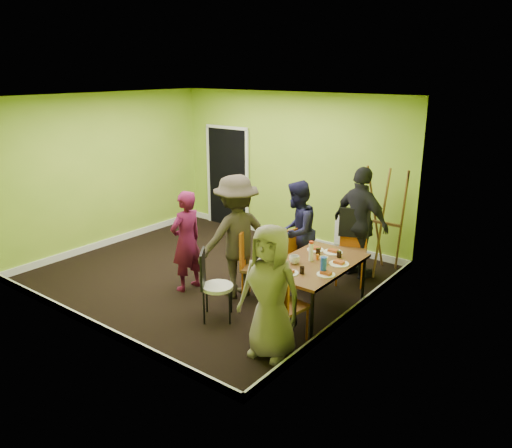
% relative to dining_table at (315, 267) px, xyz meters
% --- Properties ---
extents(ground, '(5.00, 5.00, 0.00)m').
position_rel_dining_table_xyz_m(ground, '(-2.05, 0.19, -0.70)').
color(ground, black).
rests_on(ground, ground).
extents(room_walls, '(5.04, 4.54, 2.82)m').
position_rel_dining_table_xyz_m(room_walls, '(-2.07, 0.23, 0.29)').
color(room_walls, '#8BB82F').
rests_on(room_walls, ground).
extents(dining_table, '(0.90, 1.50, 0.75)m').
position_rel_dining_table_xyz_m(dining_table, '(0.00, 0.00, 0.00)').
color(dining_table, black).
rests_on(dining_table, ground).
extents(chair_left_far, '(0.46, 0.46, 0.88)m').
position_rel_dining_table_xyz_m(chair_left_far, '(-0.71, 0.61, -0.20)').
color(chair_left_far, '#CA5F13').
rests_on(chair_left_far, ground).
extents(chair_left_near, '(0.55, 0.55, 1.03)m').
position_rel_dining_table_xyz_m(chair_left_near, '(-0.97, -0.09, -0.12)').
color(chair_left_near, '#CA5F13').
rests_on(chair_left_near, ground).
extents(chair_back_end, '(0.62, 0.67, 1.13)m').
position_rel_dining_table_xyz_m(chair_back_end, '(-0.16, 1.43, 0.10)').
color(chair_back_end, '#CA5F13').
rests_on(chair_back_end, ground).
extents(chair_front_end, '(0.47, 0.47, 0.99)m').
position_rel_dining_table_xyz_m(chair_front_end, '(0.09, -0.86, -0.14)').
color(chair_front_end, '#CA5F13').
rests_on(chair_front_end, ground).
extents(chair_bentwood, '(0.52, 0.52, 0.95)m').
position_rel_dining_table_xyz_m(chair_bentwood, '(-1.00, -0.90, -0.17)').
color(chair_bentwood, black).
rests_on(chair_bentwood, ground).
extents(easel, '(0.70, 0.66, 1.75)m').
position_rel_dining_table_xyz_m(easel, '(0.13, 1.97, 0.17)').
color(easel, brown).
rests_on(easel, ground).
extents(plate_near_left, '(0.24, 0.24, 0.01)m').
position_rel_dining_table_xyz_m(plate_near_left, '(-0.24, 0.42, 0.06)').
color(plate_near_left, white).
rests_on(plate_near_left, dining_table).
extents(plate_near_right, '(0.26, 0.26, 0.01)m').
position_rel_dining_table_xyz_m(plate_near_right, '(-0.29, -0.41, 0.06)').
color(plate_near_right, white).
rests_on(plate_near_right, dining_table).
extents(plate_far_back, '(0.27, 0.27, 0.01)m').
position_rel_dining_table_xyz_m(plate_far_back, '(0.00, 0.48, 0.06)').
color(plate_far_back, white).
rests_on(plate_far_back, dining_table).
extents(plate_far_front, '(0.25, 0.25, 0.01)m').
position_rel_dining_table_xyz_m(plate_far_front, '(-0.08, -0.51, 0.06)').
color(plate_far_front, white).
rests_on(plate_far_front, dining_table).
extents(plate_wall_back, '(0.26, 0.26, 0.01)m').
position_rel_dining_table_xyz_m(plate_wall_back, '(0.28, 0.15, 0.06)').
color(plate_wall_back, white).
rests_on(plate_wall_back, dining_table).
extents(plate_wall_front, '(0.23, 0.23, 0.01)m').
position_rel_dining_table_xyz_m(plate_wall_front, '(0.32, -0.27, 0.06)').
color(plate_wall_front, white).
rests_on(plate_wall_front, dining_table).
extents(thermos, '(0.06, 0.06, 0.24)m').
position_rel_dining_table_xyz_m(thermos, '(-0.08, 0.04, 0.17)').
color(thermos, white).
rests_on(thermos, dining_table).
extents(blue_bottle, '(0.08, 0.08, 0.22)m').
position_rel_dining_table_xyz_m(blue_bottle, '(0.27, -0.25, 0.16)').
color(blue_bottle, blue).
rests_on(blue_bottle, dining_table).
extents(orange_bottle, '(0.03, 0.03, 0.07)m').
position_rel_dining_table_xyz_m(orange_bottle, '(-0.03, 0.13, 0.09)').
color(orange_bottle, '#CA5F13').
rests_on(orange_bottle, dining_table).
extents(glass_mid, '(0.06, 0.06, 0.09)m').
position_rel_dining_table_xyz_m(glass_mid, '(-0.13, 0.30, 0.10)').
color(glass_mid, black).
rests_on(glass_mid, dining_table).
extents(glass_back, '(0.07, 0.07, 0.09)m').
position_rel_dining_table_xyz_m(glass_back, '(0.16, 0.37, 0.10)').
color(glass_back, black).
rests_on(glass_back, dining_table).
extents(glass_front, '(0.06, 0.06, 0.09)m').
position_rel_dining_table_xyz_m(glass_front, '(0.06, -0.41, 0.10)').
color(glass_front, black).
rests_on(glass_front, dining_table).
extents(cup_a, '(0.14, 0.14, 0.11)m').
position_rel_dining_table_xyz_m(cup_a, '(-0.20, -0.18, 0.11)').
color(cup_a, white).
rests_on(cup_a, dining_table).
extents(cup_b, '(0.11, 0.11, 0.10)m').
position_rel_dining_table_xyz_m(cup_b, '(0.11, 0.05, 0.10)').
color(cup_b, white).
rests_on(cup_b, dining_table).
extents(person_standing, '(0.40, 0.58, 1.52)m').
position_rel_dining_table_xyz_m(person_standing, '(-1.94, -0.43, 0.06)').
color(person_standing, '#550E31').
rests_on(person_standing, ground).
extents(person_left_far, '(0.75, 0.88, 1.59)m').
position_rel_dining_table_xyz_m(person_left_far, '(-0.83, 0.84, 0.10)').
color(person_left_far, '#171638').
rests_on(person_left_far, ground).
extents(person_left_near, '(1.07, 1.33, 1.79)m').
position_rel_dining_table_xyz_m(person_left_near, '(-1.23, -0.13, 0.20)').
color(person_left_near, '#312A20').
rests_on(person_left_near, ground).
extents(person_back_end, '(1.12, 0.68, 1.77)m').
position_rel_dining_table_xyz_m(person_back_end, '(-0.12, 1.57, 0.19)').
color(person_back_end, black).
rests_on(person_back_end, ground).
extents(person_front_end, '(0.82, 0.59, 1.58)m').
position_rel_dining_table_xyz_m(person_front_end, '(0.11, -1.15, 0.09)').
color(person_front_end, gray).
rests_on(person_front_end, ground).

